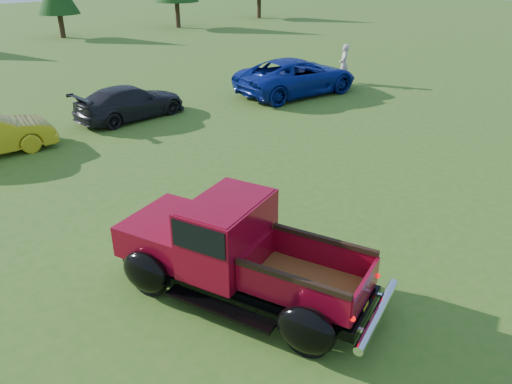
# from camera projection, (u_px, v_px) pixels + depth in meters

# --- Properties ---
(ground) EXTENTS (120.00, 120.00, 0.00)m
(ground) POSITION_uv_depth(u_px,v_px,m) (268.00, 239.00, 10.51)
(ground) COLOR #335919
(ground) RESTS_ON ground
(pickup_truck) EXTENTS (3.60, 5.01, 1.75)m
(pickup_truck) POSITION_uv_depth(u_px,v_px,m) (228.00, 248.00, 8.63)
(pickup_truck) COLOR black
(pickup_truck) RESTS_ON ground
(show_car_grey) EXTENTS (4.24, 2.13, 1.18)m
(show_car_grey) POSITION_uv_depth(u_px,v_px,m) (130.00, 102.00, 17.89)
(show_car_grey) COLOR black
(show_car_grey) RESTS_ON ground
(show_car_blue) EXTENTS (5.48, 2.73, 1.49)m
(show_car_blue) POSITION_uv_depth(u_px,v_px,m) (297.00, 76.00, 20.88)
(show_car_blue) COLOR navy
(show_car_blue) RESTS_ON ground
(spectator) EXTENTS (0.74, 0.74, 1.74)m
(spectator) POSITION_uv_depth(u_px,v_px,m) (344.00, 64.00, 22.60)
(spectator) COLOR #B5AB9D
(spectator) RESTS_ON ground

